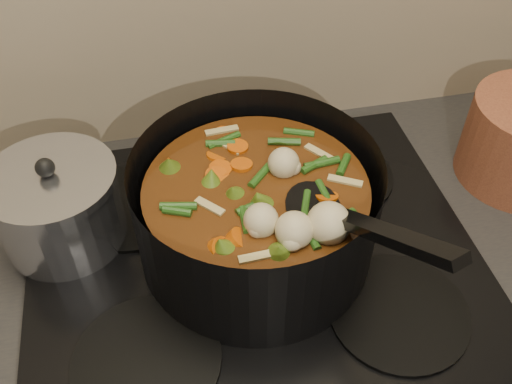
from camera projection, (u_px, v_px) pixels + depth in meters
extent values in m
cube|color=black|center=(255.00, 275.00, 0.83)|extent=(2.64, 0.64, 0.05)
cube|color=black|center=(255.00, 260.00, 0.80)|extent=(0.62, 0.54, 0.02)
cylinder|color=black|center=(147.00, 360.00, 0.68)|extent=(0.18, 0.18, 0.01)
cylinder|color=black|center=(399.00, 312.00, 0.73)|extent=(0.18, 0.18, 0.01)
cylinder|color=black|center=(133.00, 206.00, 0.86)|extent=(0.18, 0.18, 0.01)
cylinder|color=black|center=(336.00, 175.00, 0.91)|extent=(0.18, 0.18, 0.01)
cylinder|color=black|center=(256.00, 209.00, 0.75)|extent=(0.36, 0.36, 0.16)
cylinder|color=black|center=(256.00, 245.00, 0.80)|extent=(0.31, 0.31, 0.01)
cylinder|color=#532A0E|center=(256.00, 216.00, 0.76)|extent=(0.29, 0.29, 0.11)
cylinder|color=#CA5B09|center=(288.00, 184.00, 0.73)|extent=(0.03, 0.03, 0.03)
cylinder|color=#CA5B09|center=(279.00, 153.00, 0.77)|extent=(0.04, 0.04, 0.03)
cylinder|color=#CA5B09|center=(216.00, 141.00, 0.79)|extent=(0.04, 0.04, 0.03)
cylinder|color=#CA5B09|center=(210.00, 185.00, 0.73)|extent=(0.03, 0.04, 0.03)
cylinder|color=#CA5B09|center=(204.00, 230.00, 0.67)|extent=(0.04, 0.04, 0.03)
cylinder|color=#CA5B09|center=(263.00, 213.00, 0.69)|extent=(0.05, 0.05, 0.03)
cylinder|color=#CA5B09|center=(312.00, 207.00, 0.70)|extent=(0.04, 0.04, 0.03)
cylinder|color=#CA5B09|center=(327.00, 160.00, 0.76)|extent=(0.04, 0.03, 0.03)
cylinder|color=#CA5B09|center=(261.00, 158.00, 0.76)|extent=(0.04, 0.04, 0.03)
cylinder|color=#CA5B09|center=(205.00, 156.00, 0.77)|extent=(0.04, 0.04, 0.03)
cylinder|color=#CA5B09|center=(223.00, 194.00, 0.72)|extent=(0.03, 0.03, 0.03)
sphere|color=beige|center=(307.00, 173.00, 0.72)|extent=(0.04, 0.04, 0.04)
sphere|color=beige|center=(228.00, 151.00, 0.75)|extent=(0.04, 0.04, 0.04)
sphere|color=beige|center=(223.00, 213.00, 0.67)|extent=(0.04, 0.04, 0.04)
sphere|color=beige|center=(309.00, 190.00, 0.70)|extent=(0.04, 0.04, 0.04)
cone|color=#526E1B|center=(237.00, 238.00, 0.65)|extent=(0.04, 0.04, 0.04)
cone|color=#526E1B|center=(325.00, 204.00, 0.69)|extent=(0.04, 0.04, 0.04)
cone|color=#526E1B|center=(291.00, 144.00, 0.77)|extent=(0.04, 0.04, 0.04)
cone|color=#526E1B|center=(204.00, 153.00, 0.76)|extent=(0.04, 0.04, 0.04)
cone|color=#526E1B|center=(198.00, 219.00, 0.67)|extent=(0.04, 0.04, 0.04)
cone|color=#526E1B|center=(297.00, 230.00, 0.66)|extent=(0.04, 0.04, 0.04)
cylinder|color=#275318|center=(277.00, 164.00, 0.75)|extent=(0.01, 0.04, 0.01)
cylinder|color=#275318|center=(243.00, 131.00, 0.79)|extent=(0.04, 0.03, 0.01)
cylinder|color=#275318|center=(202.00, 157.00, 0.76)|extent=(0.04, 0.02, 0.01)
cylinder|color=#275318|center=(201.00, 190.00, 0.71)|extent=(0.03, 0.04, 0.01)
cylinder|color=#275318|center=(231.00, 207.00, 0.69)|extent=(0.03, 0.04, 0.01)
cylinder|color=#275318|center=(263.00, 253.00, 0.64)|extent=(0.04, 0.02, 0.01)
cylinder|color=#275318|center=(312.00, 220.00, 0.68)|extent=(0.04, 0.03, 0.01)
cylinder|color=#275318|center=(310.00, 184.00, 0.72)|extent=(0.01, 0.04, 0.01)
cylinder|color=#275318|center=(282.00, 167.00, 0.74)|extent=(0.04, 0.03, 0.01)
cylinder|color=#275318|center=(257.00, 130.00, 0.79)|extent=(0.04, 0.02, 0.01)
cylinder|color=#275318|center=(211.00, 151.00, 0.76)|extent=(0.03, 0.04, 0.01)
cylinder|color=#275318|center=(202.00, 183.00, 0.72)|extent=(0.03, 0.04, 0.01)
cylinder|color=#275318|center=(226.00, 203.00, 0.70)|extent=(0.04, 0.02, 0.01)
cylinder|color=#275318|center=(246.00, 253.00, 0.64)|extent=(0.04, 0.04, 0.01)
cylinder|color=#275318|center=(302.00, 227.00, 0.67)|extent=(0.01, 0.04, 0.01)
cylinder|color=#275318|center=(311.00, 191.00, 0.71)|extent=(0.04, 0.03, 0.01)
cube|color=tan|center=(194.00, 181.00, 0.72)|extent=(0.05, 0.01, 0.00)
cube|color=tan|center=(239.00, 231.00, 0.66)|extent=(0.02, 0.05, 0.00)
cube|color=tan|center=(315.00, 203.00, 0.70)|extent=(0.05, 0.03, 0.00)
cube|color=tan|center=(287.00, 151.00, 0.77)|extent=(0.04, 0.04, 0.00)
cube|color=tan|center=(211.00, 158.00, 0.75)|extent=(0.03, 0.05, 0.00)
cube|color=tan|center=(206.00, 216.00, 0.68)|extent=(0.05, 0.02, 0.00)
ellipsoid|color=black|center=(313.00, 208.00, 0.69)|extent=(0.07, 0.09, 0.01)
cube|color=black|center=(384.00, 234.00, 0.59)|extent=(0.08, 0.19, 0.12)
cylinder|color=silver|center=(60.00, 210.00, 0.78)|extent=(0.17, 0.17, 0.11)
cylinder|color=silver|center=(49.00, 178.00, 0.74)|extent=(0.18, 0.18, 0.01)
sphere|color=black|center=(45.00, 168.00, 0.73)|extent=(0.03, 0.03, 0.03)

